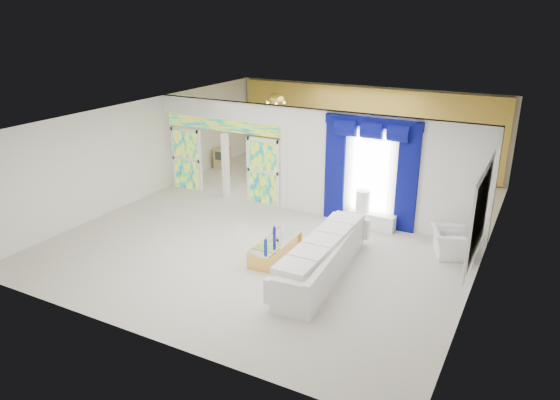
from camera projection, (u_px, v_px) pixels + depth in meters
The scene contains 22 objects.
floor at pixel (291, 222), 14.37m from camera, with size 12.00×12.00×0.00m, color #B7AF9E.
dividing_wall at pixel (381, 172), 13.73m from camera, with size 5.70×0.18×3.00m, color white.
dividing_header at pixel (221, 109), 15.51m from camera, with size 4.30×0.18×0.55m, color white.
stained_panel_left at pixel (187, 159), 16.73m from camera, with size 0.95×0.04×2.00m, color #994C3F.
stained_panel_right at pixel (264, 171), 15.48m from camera, with size 0.95×0.04×2.00m, color #994C3F.
stained_transom at pixel (222, 125), 15.67m from camera, with size 4.00×0.05×0.35m, color #994C3F.
window_pane at pixel (370, 173), 13.78m from camera, with size 1.00×0.02×2.30m, color white.
blue_drape_left at pixel (335, 170), 14.21m from camera, with size 0.55×0.10×2.80m, color #06044D.
blue_drape_right at pixel (407, 181), 13.33m from camera, with size 0.55×0.10×2.80m, color #06044D.
blue_pelmet at pixel (373, 122), 13.28m from camera, with size 2.60×0.12×0.25m, color #06044D.
wall_mirror at pixel (481, 213), 10.83m from camera, with size 0.04×2.70×1.90m, color white.
gold_curtains at pixel (365, 128), 18.74m from camera, with size 9.70×0.12×2.90m, color gold.
white_sofa at pixel (323, 259), 11.45m from camera, with size 0.82×3.85×0.73m, color white.
coffee_table at pixel (276, 248), 12.35m from camera, with size 0.59×1.76×0.39m, color gold.
console_table at pixel (372, 220), 13.97m from camera, with size 1.25×0.40×0.42m, color white.
table_lamp at pixel (363, 201), 13.93m from camera, with size 0.36×0.36×0.58m, color silver.
armchair at pixel (451, 242), 12.38m from camera, with size 0.98×0.86×0.64m, color white.
grand_piano at pixel (289, 161), 18.59m from camera, with size 1.33×1.75×0.88m, color black.
piano_bench at pixel (268, 181), 17.37m from camera, with size 0.85×0.33×0.28m, color black.
tv_console at pixel (222, 158), 19.15m from camera, with size 0.52×0.47×0.76m, color #A27651.
chandelier at pixel (276, 102), 17.28m from camera, with size 0.60×0.60×0.60m, color gold.
decanters at pixel (274, 237), 12.23m from camera, with size 0.16×0.96×0.28m.
Camera 1 is at (5.96, -11.86, 5.54)m, focal length 33.37 mm.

